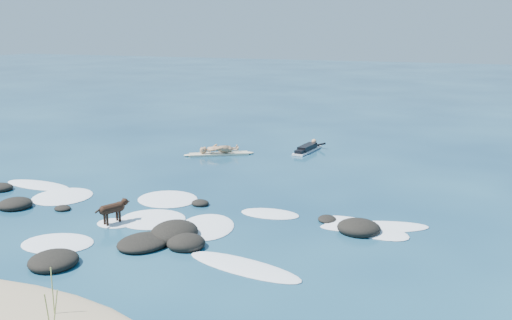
% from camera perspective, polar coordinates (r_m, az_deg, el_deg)
% --- Properties ---
extents(ground, '(160.00, 160.00, 0.00)m').
position_cam_1_polar(ground, '(18.74, -8.53, -4.95)').
color(ground, '#0A2642').
rests_on(ground, ground).
extents(reef_rocks, '(14.37, 6.92, 0.59)m').
position_cam_1_polar(reef_rocks, '(16.85, -12.75, -6.85)').
color(reef_rocks, black).
rests_on(reef_rocks, ground).
extents(breaking_foam, '(15.71, 6.94, 0.12)m').
position_cam_1_polar(breaking_foam, '(17.94, -7.32, -5.71)').
color(breaking_foam, white).
rests_on(breaking_foam, ground).
extents(standing_surfer_rig, '(2.93, 1.96, 1.85)m').
position_cam_1_polar(standing_surfer_rig, '(26.14, -3.74, 2.06)').
color(standing_surfer_rig, beige).
rests_on(standing_surfer_rig, ground).
extents(paddling_surfer_rig, '(1.16, 2.62, 0.45)m').
position_cam_1_polar(paddling_surfer_rig, '(27.06, 5.17, 1.18)').
color(paddling_surfer_rig, white).
rests_on(paddling_surfer_rig, ground).
extents(dog, '(0.62, 1.14, 0.76)m').
position_cam_1_polar(dog, '(17.58, -14.06, -4.70)').
color(dog, black).
rests_on(dog, ground).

